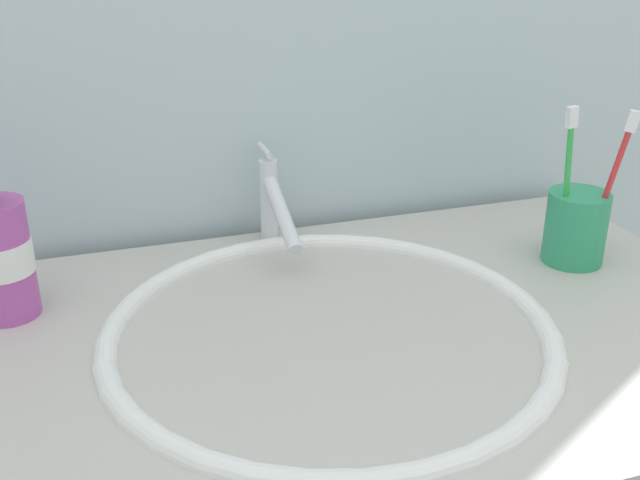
{
  "coord_description": "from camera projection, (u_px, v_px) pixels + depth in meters",
  "views": [
    {
      "loc": [
        -0.2,
        -0.63,
        1.28
      ],
      "look_at": [
        0.02,
        0.03,
        0.96
      ],
      "focal_mm": 42.65,
      "sensor_mm": 36.0,
      "label": 1
    }
  ],
  "objects": [
    {
      "name": "toothbrush_red",
      "position": [
        612.0,
        179.0,
        0.87
      ],
      "size": [
        0.04,
        0.03,
        0.19
      ],
      "color": "red",
      "rests_on": "toothbrush_cup"
    },
    {
      "name": "toothbrush_cup",
      "position": [
        576.0,
        227.0,
        0.91
      ],
      "size": [
        0.07,
        0.07,
        0.09
      ],
      "primitive_type": "cylinder",
      "color": "#2D9966",
      "rests_on": "vanity_counter"
    },
    {
      "name": "soap_dispenser",
      "position": [
        0.0,
        257.0,
        0.78
      ],
      "size": [
        0.07,
        0.07,
        0.17
      ],
      "color": "#B24CA5",
      "rests_on": "vanity_counter"
    },
    {
      "name": "toothbrush_green",
      "position": [
        567.0,
        176.0,
        0.88
      ],
      "size": [
        0.02,
        0.01,
        0.19
      ],
      "color": "green",
      "rests_on": "toothbrush_cup"
    },
    {
      "name": "faucet",
      "position": [
        274.0,
        204.0,
        0.94
      ],
      "size": [
        0.02,
        0.16,
        0.12
      ],
      "color": "silver",
      "rests_on": "sink_basin"
    },
    {
      "name": "sink_basin",
      "position": [
        329.0,
        360.0,
        0.79
      ],
      "size": [
        0.47,
        0.47,
        0.1
      ],
      "color": "white",
      "rests_on": "vanity_counter"
    }
  ]
}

